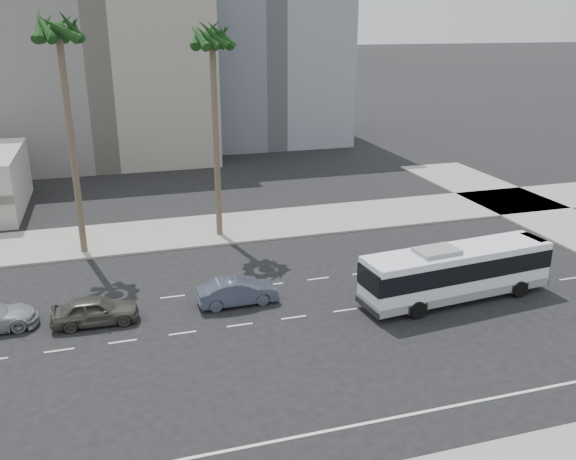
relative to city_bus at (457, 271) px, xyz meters
name	(u,v)px	position (x,y,z in m)	size (l,w,h in m)	color
ground	(345,310)	(-6.60, 0.41, -1.73)	(700.00, 700.00, 0.00)	black
sidewalk_north	(272,224)	(-6.60, 15.91, -1.66)	(120.00, 7.00, 0.15)	gray
midrise_beige_west	(100,78)	(-18.60, 45.41, 7.27)	(24.00, 18.00, 18.00)	slate
midrise_gray_center	(256,38)	(1.40, 52.41, 11.27)	(20.00, 20.00, 26.00)	slate
city_bus	(457,271)	(0.00, 0.00, 0.00)	(11.67, 3.68, 3.30)	white
car_a	(237,292)	(-12.15, 2.96, -0.98)	(4.55, 1.59, 1.50)	#3C4354
car_b	(95,310)	(-19.86, 2.82, -0.97)	(4.49, 1.80, 1.53)	#45433D
palm_near	(212,43)	(-11.00, 14.56, 12.06)	(4.52, 4.52, 15.22)	brown
palm_mid	(59,36)	(-20.63, 13.74, 12.60)	(5.16, 5.16, 15.93)	brown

